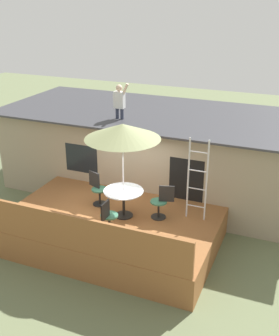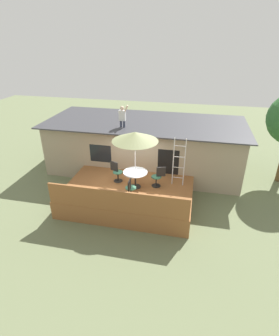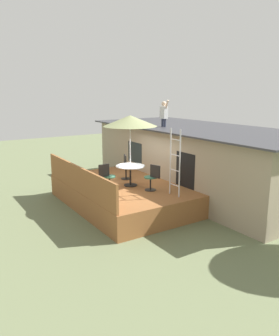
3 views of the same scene
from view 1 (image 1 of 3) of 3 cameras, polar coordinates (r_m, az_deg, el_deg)
ground_plane at (r=11.61m, az=-3.58°, el=-9.87°), size 40.00×40.00×0.00m
house at (r=13.98m, az=2.74°, el=2.27°), size 10.50×4.50×2.70m
deck at (r=11.40m, az=-3.63°, el=-8.17°), size 5.55×3.73×0.80m
deck_railing at (r=9.61m, az=-8.56°, el=-8.92°), size 5.45×0.08×0.90m
patio_table at (r=10.87m, az=-2.20°, el=-3.85°), size 1.04×1.04×0.74m
patio_umbrella at (r=10.20m, az=-2.35°, el=5.02°), size 1.90×1.90×2.54m
step_ladder at (r=10.63m, az=7.92°, el=-1.63°), size 0.52×0.04×2.20m
person_figure at (r=12.70m, az=-2.74°, el=9.39°), size 0.47×0.20×1.11m
patio_chair_left at (r=11.61m, az=-5.75°, el=-2.84°), size 0.60×0.44×0.92m
patio_chair_right at (r=10.86m, az=3.03°, el=-4.66°), size 0.61×0.44×0.92m
patio_chair_near at (r=10.18m, az=-4.35°, el=-6.69°), size 0.44×0.62×0.92m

